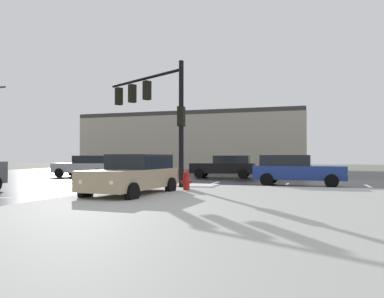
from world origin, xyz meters
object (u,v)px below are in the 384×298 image
Objects in this scene: traffic_signal_mast at (155,103)px; sedan_black at (225,166)px; sedan_blue at (296,170)px; sedan_tan at (134,174)px; fire_hydrant at (186,180)px; sedan_silver at (87,166)px.

sedan_black is at bearing -70.36° from traffic_signal_mast.
sedan_blue is (6.55, 3.06, -3.28)m from traffic_signal_mast.
sedan_tan is at bearing -125.65° from sedan_blue.
traffic_signal_mast reaches higher than sedan_black.
fire_hydrant is (2.38, -2.28, -3.60)m from traffic_signal_mast.
sedan_blue is at bearing 160.99° from sedan_silver.
sedan_black is (-0.91, 11.55, 0.32)m from fire_hydrant.
traffic_signal_mast is 1.24× the size of sedan_black.
fire_hydrant is 14.20m from sedan_silver.
sedan_silver is 1.00× the size of sedan_tan.
fire_hydrant is 6.78m from sedan_blue.
fire_hydrant is at bearing -126.14° from sedan_blue.
sedan_tan and sedan_black have the same top height.
traffic_signal_mast is 1.24× the size of sedan_silver.
sedan_black is (0.51, 13.49, 0.00)m from sedan_tan.
sedan_blue is at bearing 145.67° from sedan_tan.
fire_hydrant is 0.17× the size of sedan_black.
sedan_tan is (9.34, -11.20, 0.00)m from sedan_silver.
fire_hydrant is 0.17× the size of sedan_silver.
fire_hydrant is at bearing 164.99° from traffic_signal_mast.
traffic_signal_mast reaches higher than sedan_silver.
sedan_blue is (4.17, 5.34, 0.32)m from fire_hydrant.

